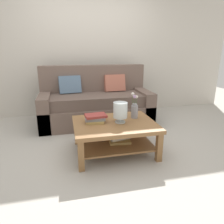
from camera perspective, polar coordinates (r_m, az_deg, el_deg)
The scene contains 7 objects.
ground_plane at distance 3.21m, azimuth -2.17°, elevation -8.03°, with size 10.00×10.00×0.00m, color #B7B2A8.
back_wall at distance 4.54m, azimuth -6.45°, elevation 16.81°, with size 6.40×0.12×2.70m, color beige.
couch at distance 3.94m, azimuth -4.54°, elevation 2.35°, with size 2.03×0.90×1.06m.
coffee_table at distance 2.78m, azimuth 0.76°, elevation -5.16°, with size 1.08×0.85×0.43m.
book_stack_main at distance 2.74m, azimuth -4.62°, elevation -1.76°, with size 0.29×0.24×0.10m.
glass_hurricane_vase at distance 2.69m, azimuth 2.33°, elevation 0.38°, with size 0.19×0.19×0.27m.
flower_pitcher at distance 2.90m, azimuth 6.24°, elevation 0.83°, with size 0.10×0.10×0.36m.
Camera 1 is at (-0.53, -2.86, 1.36)m, focal length 33.06 mm.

